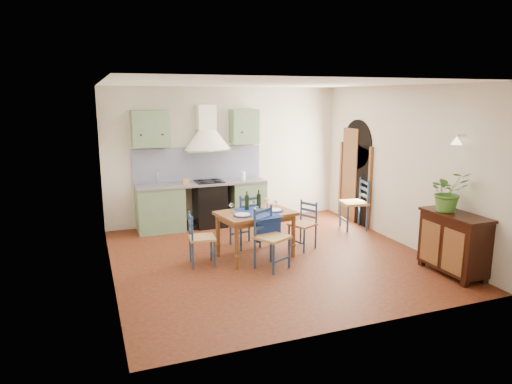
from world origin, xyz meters
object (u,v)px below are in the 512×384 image
at_px(sideboard, 454,241).
at_px(potted_plant, 448,191).
at_px(dining_table, 256,217).
at_px(chair_near, 271,237).

xyz_separation_m(sideboard, potted_plant, (-0.05, 0.14, 0.73)).
height_order(dining_table, potted_plant, potted_plant).
height_order(dining_table, chair_near, dining_table).
xyz_separation_m(chair_near, potted_plant, (2.39, -1.05, 0.75)).
height_order(sideboard, potted_plant, potted_plant).
relative_size(dining_table, sideboard, 1.25).
distance_m(dining_table, chair_near, 0.58).
bearing_deg(dining_table, chair_near, -86.46).
distance_m(dining_table, potted_plant, 2.96).
relative_size(sideboard, potted_plant, 1.73).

